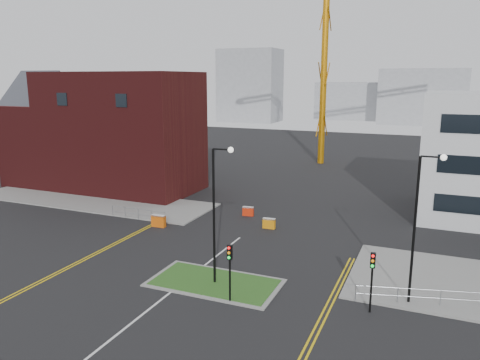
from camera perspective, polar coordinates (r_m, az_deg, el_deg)
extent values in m
plane|color=black|center=(26.68, -15.13, -18.02)|extent=(200.00, 200.00, 0.00)
cube|color=slate|center=(54.49, -17.65, -2.33)|extent=(28.00, 8.00, 0.12)
cube|color=slate|center=(31.72, -3.10, -12.40)|extent=(8.60, 4.60, 0.08)
cube|color=#234717|center=(31.71, -3.10, -12.36)|extent=(8.00, 4.00, 0.12)
cube|color=#451112|center=(57.86, -14.26, 5.69)|extent=(18.00, 10.00, 14.00)
cube|color=black|center=(56.32, -20.88, 9.19)|extent=(1.40, 0.10, 1.40)
cube|color=black|center=(51.15, -14.27, 9.38)|extent=(1.40, 0.10, 1.40)
cube|color=#451112|center=(65.99, -22.55, 4.15)|extent=(6.00, 10.00, 10.00)
cube|color=#2D3038|center=(65.55, -22.91, 8.48)|extent=(6.40, 8.49, 8.49)
cylinder|color=#C57B0B|center=(74.93, 10.32, 16.02)|extent=(1.00, 1.00, 36.79)
cylinder|color=black|center=(30.13, -3.20, -4.67)|extent=(0.16, 0.16, 9.00)
cylinder|color=black|center=(28.88, -2.23, 3.76)|extent=(1.20, 0.10, 0.10)
sphere|color=silver|center=(28.63, -1.14, 3.70)|extent=(0.36, 0.36, 0.36)
cylinder|color=black|center=(29.22, 20.46, -6.00)|extent=(0.16, 0.16, 9.00)
cylinder|color=black|center=(28.19, 22.36, 2.63)|extent=(1.20, 0.10, 0.10)
sphere|color=silver|center=(28.19, 23.58, 2.53)|extent=(0.36, 0.36, 0.36)
cylinder|color=black|center=(28.69, -1.24, -11.95)|extent=(0.12, 0.12, 3.00)
cube|color=black|center=(28.03, -1.26, -8.78)|extent=(0.28, 0.22, 0.90)
sphere|color=red|center=(27.82, -1.37, -8.29)|extent=(0.18, 0.18, 0.18)
sphere|color=orange|center=(27.92, -1.37, -8.87)|extent=(0.18, 0.18, 0.18)
sphere|color=#0CCC33|center=(28.03, -1.37, -9.44)|extent=(0.18, 0.18, 0.18)
cylinder|color=black|center=(28.55, 15.70, -12.56)|extent=(0.12, 0.12, 3.00)
cube|color=black|center=(27.89, 15.90, -9.39)|extent=(0.28, 0.22, 0.90)
sphere|color=red|center=(27.66, 15.91, -8.90)|extent=(0.18, 0.18, 0.18)
sphere|color=orange|center=(27.77, 15.87, -9.48)|extent=(0.18, 0.18, 0.18)
sphere|color=#0CCC33|center=(27.88, 15.83, -10.06)|extent=(0.18, 0.18, 0.18)
cylinder|color=gray|center=(45.79, -12.34, -3.48)|extent=(6.00, 0.04, 0.04)
cylinder|color=gray|center=(45.93, -12.31, -4.08)|extent=(6.00, 0.04, 0.04)
cylinder|color=gray|center=(47.67, -15.27, -3.64)|extent=(0.05, 0.05, 1.10)
cylinder|color=gray|center=(44.32, -9.12, -4.55)|extent=(0.05, 0.05, 1.10)
cylinder|color=gray|center=(29.96, 13.90, -13.24)|extent=(0.05, 0.05, 1.10)
cube|color=silver|center=(28.06, -12.54, -16.26)|extent=(0.15, 30.00, 0.01)
cube|color=gold|center=(38.92, -16.64, -8.18)|extent=(0.12, 24.00, 0.01)
cube|color=gold|center=(38.74, -16.30, -8.26)|extent=(0.12, 24.00, 0.01)
cube|color=gold|center=(27.80, 9.63, -16.42)|extent=(0.12, 20.00, 0.01)
cube|color=gold|center=(27.75, 10.25, -16.50)|extent=(0.12, 20.00, 0.01)
cube|color=gray|center=(148.34, 1.23, 11.42)|extent=(18.00, 12.00, 22.00)
cube|color=gray|center=(148.03, 21.32, 9.43)|extent=(24.00, 12.00, 16.00)
cube|color=gray|center=(159.65, 14.85, 9.29)|extent=(30.00, 12.00, 12.00)
cube|color=#CB520B|center=(43.42, -9.90, -4.94)|extent=(1.33, 0.48, 1.10)
cube|color=silver|center=(43.28, -9.93, -4.31)|extent=(1.33, 0.48, 0.13)
cube|color=red|center=(46.16, 1.00, -3.84)|extent=(1.12, 0.49, 0.90)
cube|color=silver|center=(46.05, 1.00, -3.35)|extent=(1.12, 0.49, 0.11)
cube|color=orange|center=(42.42, 3.55, -5.31)|extent=(1.14, 0.43, 0.93)
cube|color=silver|center=(42.29, 3.56, -4.76)|extent=(1.14, 0.43, 0.11)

